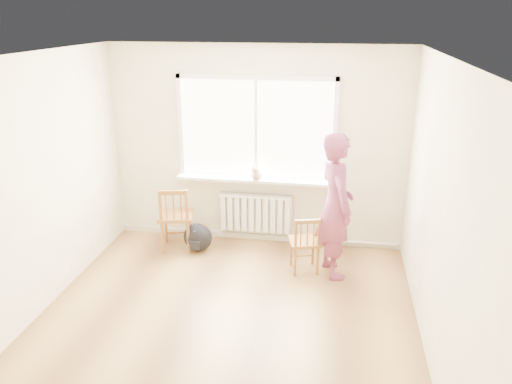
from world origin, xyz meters
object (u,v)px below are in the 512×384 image
at_px(chair_right, 305,244).
at_px(cat, 257,173).
at_px(person, 335,206).
at_px(backpack, 198,237).
at_px(chair_left, 176,219).

distance_m(chair_right, cat, 1.18).
xyz_separation_m(person, backpack, (-1.81, 0.32, -0.70)).
relative_size(chair_right, person, 0.42).
bearing_deg(cat, chair_right, -38.67).
distance_m(chair_left, cat, 1.25).
bearing_deg(chair_right, person, 171.34).
distance_m(chair_right, backpack, 1.52).
bearing_deg(backpack, chair_right, -13.54).
bearing_deg(cat, chair_left, -158.96).
height_order(chair_right, backpack, chair_right).
height_order(chair_right, cat, cat).
height_order(person, backpack, person).
relative_size(chair_left, person, 0.51).
distance_m(person, backpack, 1.97).
xyz_separation_m(chair_right, cat, (-0.71, 0.66, 0.67)).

